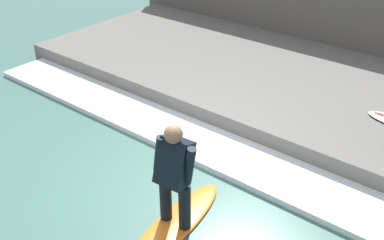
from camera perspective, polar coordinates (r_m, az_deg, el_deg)
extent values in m
plane|color=#426B60|center=(7.01, -3.96, -7.48)|extent=(28.00, 28.00, 0.00)
cube|color=#66635E|center=(9.66, 11.40, 4.69)|extent=(4.40, 11.13, 0.37)
cube|color=#544F49|center=(11.51, 17.69, 12.03)|extent=(0.50, 11.68, 1.83)
cube|color=silver|center=(7.68, 1.62, -3.12)|extent=(1.05, 10.57, 0.10)
ellipsoid|color=orange|center=(6.22, -2.10, -12.96)|extent=(1.99, 0.66, 0.06)
cylinder|color=black|center=(5.90, -0.94, -10.95)|extent=(0.16, 0.16, 0.68)
cylinder|color=black|center=(6.04, -3.36, -9.86)|extent=(0.16, 0.16, 0.68)
cube|color=black|center=(5.57, -2.29, -5.39)|extent=(0.45, 0.43, 0.66)
sphere|color=#846047|center=(5.34, -2.38, -1.81)|extent=(0.23, 0.23, 0.23)
cylinder|color=black|center=(5.44, -0.35, -5.87)|extent=(0.12, 0.20, 0.55)
cylinder|color=black|center=(5.66, -4.18, -4.33)|extent=(0.12, 0.20, 0.55)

